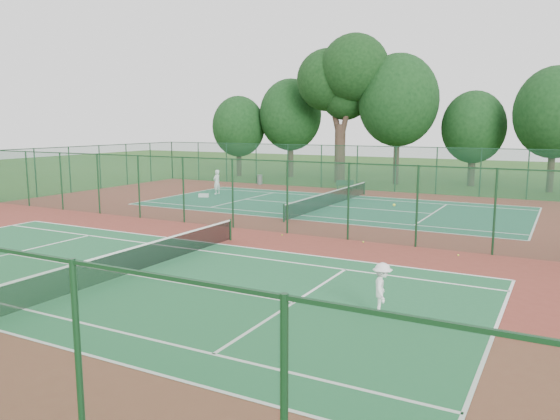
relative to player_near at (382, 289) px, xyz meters
The scene contains 18 objects.
ground 12.55m from the player_near, 135.68° to the left, with size 120.00×120.00×0.00m, color #315A1C.
red_pad 12.55m from the player_near, 135.68° to the left, with size 40.00×36.00×0.01m, color maroon.
court_near 9.00m from the player_near, behind, with size 23.77×10.97×0.01m, color #1D5D35.
court_far 19.90m from the player_near, 116.79° to the left, with size 23.77×10.97×0.01m, color #1D5E42.
fence_north 28.23m from the player_near, 108.52° to the left, with size 40.00×0.09×3.50m.
fence_divider 12.57m from the player_near, 135.68° to the left, with size 40.00×0.09×3.50m.
tennis_net_near 8.97m from the player_near, behind, with size 0.10×12.90×0.97m.
tennis_net_far 19.89m from the player_near, 116.79° to the left, with size 0.10×12.90×0.97m.
player_near is the anchor object (origin of this frame).
player_far 26.77m from the player_near, 134.20° to the left, with size 0.66×0.43×1.80m, color white.
trash_bin 32.58m from the player_near, 126.01° to the left, with size 0.46×0.46×0.83m, color slate.
bench 27.98m from the player_near, 113.38° to the left, with size 1.39×0.92×0.83m.
kit_bag 25.37m from the player_near, 136.92° to the left, with size 0.70×0.26×0.26m, color white.
stray_ball_a 9.15m from the player_near, 112.50° to the left, with size 0.07×0.07×0.07m, color #ADCB2F.
stray_ball_b 7.97m from the player_near, 85.35° to the left, with size 0.07×0.07×0.07m, color #DCEB36.
stray_ball_c 10.99m from the player_near, 132.22° to the left, with size 0.07×0.07×0.07m, color #A8C22D.
big_tree 35.30m from the player_near, 113.54° to the left, with size 8.31×6.08×12.76m.
evergreen_row 34.08m from the player_near, 104.38° to the left, with size 39.00×5.00×12.00m, color black, non-canonical shape.
Camera 1 is at (13.25, -22.76, 5.22)m, focal length 35.00 mm.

